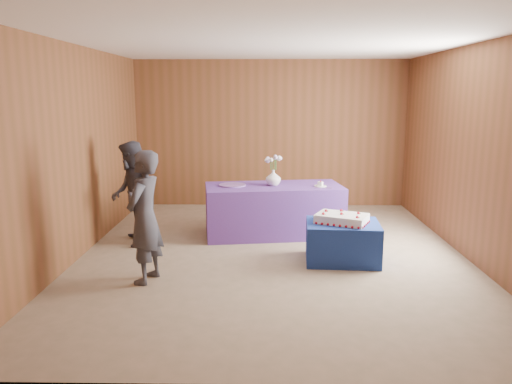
{
  "coord_description": "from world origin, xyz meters",
  "views": [
    {
      "loc": [
        -0.11,
        -6.3,
        2.09
      ],
      "look_at": [
        -0.22,
        0.1,
        0.82
      ],
      "focal_mm": 35.0,
      "sensor_mm": 36.0,
      "label": 1
    }
  ],
  "objects_px": {
    "cake_table": "(342,242)",
    "guest_right": "(132,194)",
    "vase": "(273,178)",
    "guest_left": "(145,217)",
    "serving_table": "(274,210)",
    "sheet_cake": "(342,219)"
  },
  "relations": [
    {
      "from": "guest_right",
      "to": "serving_table",
      "type": "bearing_deg",
      "value": 88.85
    },
    {
      "from": "cake_table",
      "to": "sheet_cake",
      "type": "height_order",
      "value": "sheet_cake"
    },
    {
      "from": "guest_left",
      "to": "serving_table",
      "type": "bearing_deg",
      "value": 156.96
    },
    {
      "from": "serving_table",
      "to": "guest_right",
      "type": "relative_size",
      "value": 1.38
    },
    {
      "from": "cake_table",
      "to": "guest_right",
      "type": "distance_m",
      "value": 2.94
    },
    {
      "from": "cake_table",
      "to": "guest_right",
      "type": "bearing_deg",
      "value": 170.36
    },
    {
      "from": "guest_right",
      "to": "cake_table",
      "type": "bearing_deg",
      "value": 60.41
    },
    {
      "from": "cake_table",
      "to": "vase",
      "type": "xyz_separation_m",
      "value": [
        -0.86,
        1.21,
        0.62
      ]
    },
    {
      "from": "sheet_cake",
      "to": "guest_left",
      "type": "xyz_separation_m",
      "value": [
        -2.29,
        -0.72,
        0.19
      ]
    },
    {
      "from": "vase",
      "to": "guest_right",
      "type": "distance_m",
      "value": 2.04
    },
    {
      "from": "guest_right",
      "to": "guest_left",
      "type": "bearing_deg",
      "value": 3.96
    },
    {
      "from": "vase",
      "to": "guest_left",
      "type": "height_order",
      "value": "guest_left"
    },
    {
      "from": "guest_left",
      "to": "guest_right",
      "type": "height_order",
      "value": "guest_left"
    },
    {
      "from": "sheet_cake",
      "to": "guest_right",
      "type": "relative_size",
      "value": 0.52
    },
    {
      "from": "serving_table",
      "to": "guest_right",
      "type": "height_order",
      "value": "guest_right"
    },
    {
      "from": "guest_left",
      "to": "guest_right",
      "type": "bearing_deg",
      "value": -145.73
    },
    {
      "from": "guest_left",
      "to": "guest_right",
      "type": "relative_size",
      "value": 1.02
    },
    {
      "from": "serving_table",
      "to": "sheet_cake",
      "type": "height_order",
      "value": "serving_table"
    },
    {
      "from": "vase",
      "to": "serving_table",
      "type": "bearing_deg",
      "value": -37.01
    },
    {
      "from": "sheet_cake",
      "to": "vase",
      "type": "bearing_deg",
      "value": 149.35
    },
    {
      "from": "vase",
      "to": "guest_right",
      "type": "bearing_deg",
      "value": -164.73
    },
    {
      "from": "serving_table",
      "to": "guest_left",
      "type": "distance_m",
      "value": 2.45
    }
  ]
}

